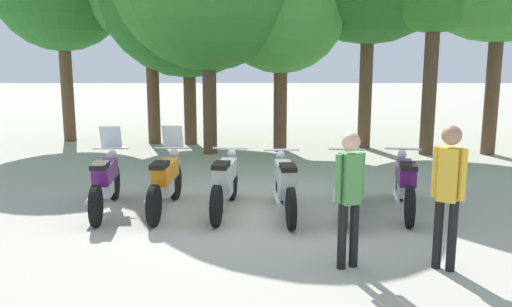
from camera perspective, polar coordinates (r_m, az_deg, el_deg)
ground_plane at (r=8.99m, az=-0.01°, el=-6.24°), size 80.00×80.00×0.00m
motorcycle_0 at (r=9.27m, az=-15.62°, el=-2.81°), size 0.62×2.19×1.37m
motorcycle_1 at (r=9.07m, az=-9.48°, el=-2.84°), size 0.62×2.19×1.37m
motorcycle_2 at (r=8.93m, az=-3.20°, el=-3.02°), size 0.64×2.19×0.99m
motorcycle_3 at (r=8.78m, az=3.21°, el=-3.26°), size 0.62×2.19×0.99m
motorcycle_4 at (r=8.95m, az=9.62°, el=-3.13°), size 0.71×2.17×0.99m
motorcycle_5 at (r=9.20m, az=15.70°, el=-3.00°), size 0.71×2.18×0.99m
person_0 at (r=6.55m, az=10.06°, el=-3.84°), size 0.40×0.29×1.69m
person_1 at (r=6.78m, az=19.93°, el=-3.26°), size 0.37×0.33×1.78m
tree_4 at (r=14.44m, az=2.82°, el=15.34°), size 3.49×3.49×5.57m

